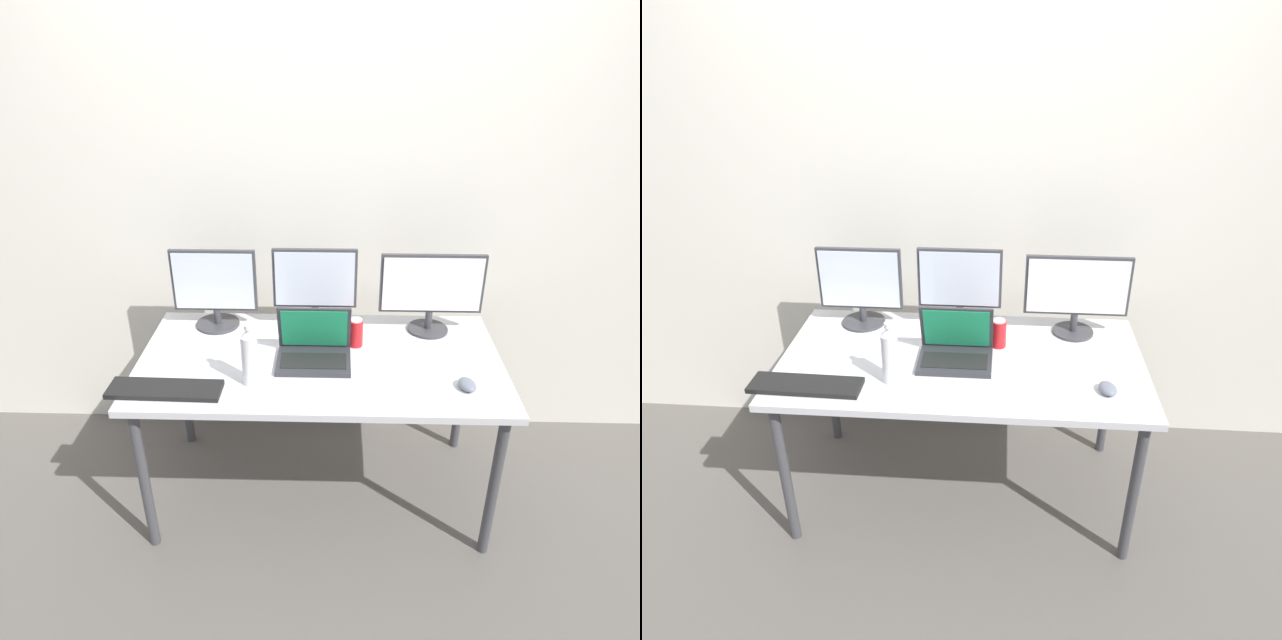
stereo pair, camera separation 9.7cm
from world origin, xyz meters
The scene contains 11 objects.
ground_plane centered at (0.00, 0.00, 0.00)m, with size 16.00×16.00×0.00m, color #5B5651.
wall_back centered at (0.00, 0.59, 1.30)m, with size 7.00×0.08×2.60m, color silver.
work_desk centered at (0.00, 0.00, 0.68)m, with size 1.53×0.80×0.74m.
monitor_left centered at (-0.49, 0.28, 0.93)m, with size 0.38×0.20×0.37m.
monitor_center centered at (-0.03, 0.27, 0.94)m, with size 0.38×0.20×0.38m.
monitor_right centered at (0.49, 0.25, 0.94)m, with size 0.46×0.18×0.37m.
laptop_silver centered at (-0.02, -0.02, 0.79)m, with size 0.31×0.23×0.23m.
keyboard_main centered at (-0.59, -0.27, 0.75)m, with size 0.44×0.13×0.02m, color black.
mouse_by_keyboard centered at (0.58, -0.21, 0.76)m, with size 0.07×0.09×0.04m, color slate.
water_bottle centered at (-0.26, -0.20, 0.86)m, with size 0.07×0.07×0.26m.
soda_can_near_keyboard centered at (0.15, 0.11, 0.80)m, with size 0.07×0.07×0.13m.
Camera 2 is at (0.16, -2.05, 2.00)m, focal length 32.00 mm.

